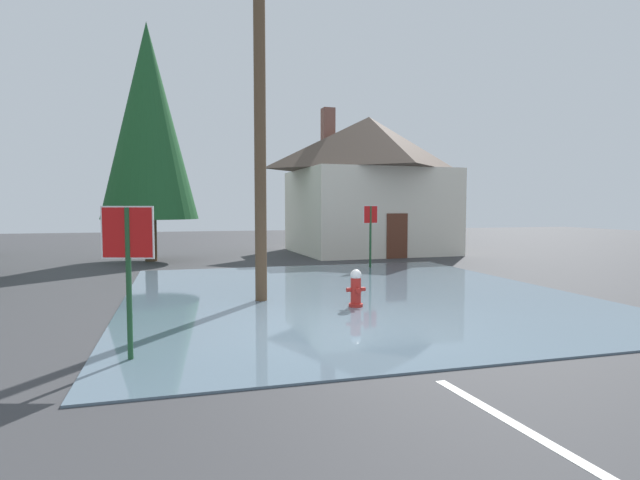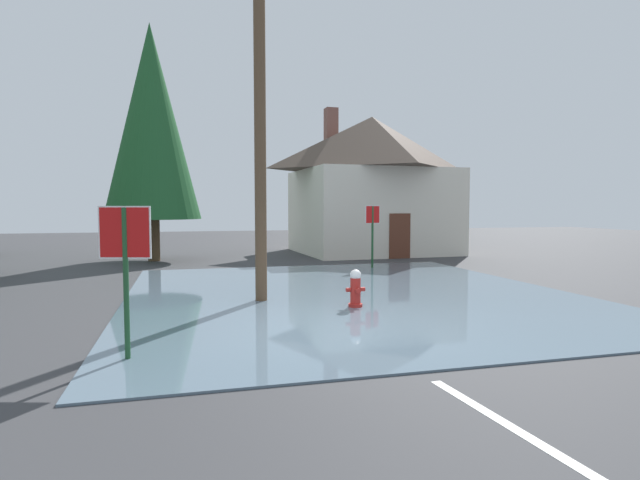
% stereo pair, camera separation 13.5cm
% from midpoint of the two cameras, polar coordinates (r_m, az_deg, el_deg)
% --- Properties ---
extents(ground_plane, '(80.00, 80.00, 0.10)m').
position_cam_midpoint_polar(ground_plane, '(9.61, 3.42, -10.34)').
color(ground_plane, '#38383A').
extents(flood_puddle, '(11.26, 12.61, 0.04)m').
position_cam_midpoint_polar(flood_puddle, '(13.41, 3.69, -6.01)').
color(flood_puddle, slate).
rests_on(flood_puddle, ground).
extents(lane_stop_bar, '(3.58, 0.31, 0.01)m').
position_cam_midpoint_polar(lane_stop_bar, '(8.39, 1.39, -12.03)').
color(lane_stop_bar, silver).
rests_on(lane_stop_bar, ground).
extents(lane_center_stripe, '(0.32, 2.62, 0.01)m').
position_cam_midpoint_polar(lane_center_stripe, '(6.09, 20.35, -18.51)').
color(lane_center_stripe, silver).
rests_on(lane_center_stripe, ground).
extents(stop_sign_near, '(0.75, 0.23, 2.30)m').
position_cam_midpoint_polar(stop_sign_near, '(7.94, -20.59, -1.11)').
color(stop_sign_near, '#1E4C28').
rests_on(stop_sign_near, ground).
extents(fire_hydrant, '(0.44, 0.38, 0.88)m').
position_cam_midpoint_polar(fire_hydrant, '(11.51, 4.35, -5.53)').
color(fire_hydrant, '#AD231E').
rests_on(fire_hydrant, ground).
extents(utility_pole, '(1.60, 0.28, 9.91)m').
position_cam_midpoint_polar(utility_pole, '(12.54, -6.47, 16.86)').
color(utility_pole, brown).
rests_on(utility_pole, ground).
extents(stop_sign_far, '(0.63, 0.23, 2.34)m').
position_cam_midpoint_polar(stop_sign_far, '(18.88, 6.12, 1.78)').
color(stop_sign_far, '#1E4C28').
rests_on(stop_sign_far, ground).
extents(house, '(7.85, 7.21, 7.28)m').
position_cam_midpoint_polar(house, '(25.63, 5.97, 6.45)').
color(house, silver).
rests_on(house, ground).
extents(pine_tree_tall_left, '(3.96, 3.96, 9.90)m').
position_cam_midpoint_polar(pine_tree_tall_left, '(22.79, -18.26, 12.48)').
color(pine_tree_tall_left, '#4C3823').
rests_on(pine_tree_tall_left, ground).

